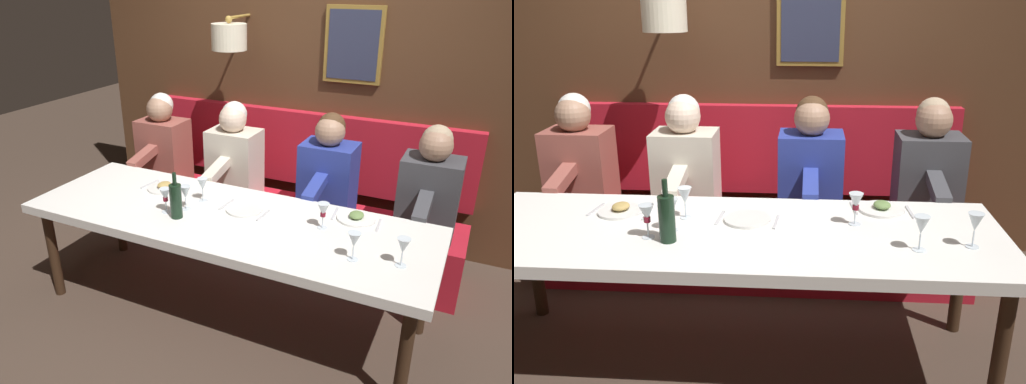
{
  "view_description": "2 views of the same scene",
  "coord_description": "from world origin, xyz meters",
  "views": [
    {
      "loc": [
        -2.44,
        -1.38,
        2.13
      ],
      "look_at": [
        0.05,
        -0.18,
        0.92
      ],
      "focal_mm": 34.47,
      "sensor_mm": 36.0,
      "label": 1
    },
    {
      "loc": [
        -2.41,
        -0.36,
        1.8
      ],
      "look_at": [
        0.05,
        -0.18,
        0.92
      ],
      "focal_mm": 38.21,
      "sensor_mm": 36.0,
      "label": 2
    }
  ],
  "objects": [
    {
      "name": "ground_plane",
      "position": [
        0.0,
        0.0,
        0.0
      ],
      "size": [
        12.0,
        12.0,
        0.0
      ],
      "primitive_type": "plane",
      "color": "#423328"
    },
    {
      "name": "dining_table",
      "position": [
        0.0,
        0.0,
        0.68
      ],
      "size": [
        0.9,
        2.64,
        0.74
      ],
      "color": "silver",
      "rests_on": "ground_plane"
    },
    {
      "name": "banquette_bench",
      "position": [
        0.89,
        0.0,
        0.23
      ],
      "size": [
        0.52,
        2.84,
        0.45
      ],
      "primitive_type": "cube",
      "color": "red",
      "rests_on": "ground_plane"
    },
    {
      "name": "back_wall_panel",
      "position": [
        1.46,
        0.0,
        1.37
      ],
      "size": [
        0.59,
        4.04,
        2.9
      ],
      "color": "#51331E",
      "rests_on": "ground_plane"
    },
    {
      "name": "diner_nearest",
      "position": [
        0.88,
        -1.11,
        0.82
      ],
      "size": [
        0.6,
        0.4,
        0.79
      ],
      "color": "#3D3D42",
      "rests_on": "banquette_bench"
    },
    {
      "name": "diner_near",
      "position": [
        0.88,
        -0.38,
        0.82
      ],
      "size": [
        0.6,
        0.4,
        0.79
      ],
      "color": "#283893",
      "rests_on": "banquette_bench"
    },
    {
      "name": "diner_middle",
      "position": [
        0.88,
        0.42,
        0.82
      ],
      "size": [
        0.6,
        0.4,
        0.79
      ],
      "color": "beige",
      "rests_on": "banquette_bench"
    },
    {
      "name": "diner_far",
      "position": [
        0.88,
        1.11,
        0.82
      ],
      "size": [
        0.6,
        0.4,
        0.79
      ],
      "color": "#934C42",
      "rests_on": "banquette_bench"
    },
    {
      "name": "place_setting_0",
      "position": [
        0.3,
        -0.76,
        0.75
      ],
      "size": [
        0.24,
        0.32,
        0.05
      ],
      "color": "white",
      "rests_on": "dining_table"
    },
    {
      "name": "place_setting_1",
      "position": [
        0.18,
        0.61,
        0.75
      ],
      "size": [
        0.24,
        0.32,
        0.05
      ],
      "color": "silver",
      "rests_on": "dining_table"
    },
    {
      "name": "place_setting_2",
      "position": [
        0.12,
        -0.07,
        0.75
      ],
      "size": [
        0.24,
        0.32,
        0.01
      ],
      "color": "silver",
      "rests_on": "dining_table"
    },
    {
      "name": "wine_glass_0",
      "position": [
        -0.12,
        -1.11,
        0.86
      ],
      "size": [
        0.07,
        0.07,
        0.16
      ],
      "color": "silver",
      "rests_on": "dining_table"
    },
    {
      "name": "wine_glass_1",
      "position": [
        0.13,
        0.25,
        0.86
      ],
      "size": [
        0.07,
        0.07,
        0.16
      ],
      "color": "silver",
      "rests_on": "dining_table"
    },
    {
      "name": "wine_glass_2",
      "position": [
        -0.03,
        0.28,
        0.86
      ],
      "size": [
        0.07,
        0.07,
        0.16
      ],
      "color": "silver",
      "rests_on": "dining_table"
    },
    {
      "name": "wine_glass_3",
      "position": [
        -0.12,
        0.38,
        0.86
      ],
      "size": [
        0.07,
        0.07,
        0.16
      ],
      "color": "silver",
      "rests_on": "dining_table"
    },
    {
      "name": "wine_glass_4",
      "position": [
        0.11,
        -0.6,
        0.86
      ],
      "size": [
        0.07,
        0.07,
        0.16
      ],
      "color": "silver",
      "rests_on": "dining_table"
    },
    {
      "name": "wine_glass_5",
      "position": [
        -0.17,
        -0.87,
        0.86
      ],
      "size": [
        0.07,
        0.07,
        0.16
      ],
      "color": "silver",
      "rests_on": "dining_table"
    },
    {
      "name": "wine_bottle",
      "position": [
        -0.15,
        0.27,
        0.86
      ],
      "size": [
        0.08,
        0.08,
        0.3
      ],
      "color": "black",
      "rests_on": "dining_table"
    }
  ]
}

